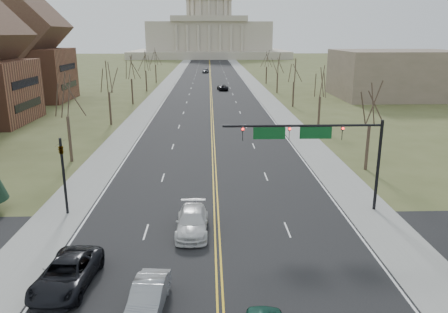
{
  "coord_description": "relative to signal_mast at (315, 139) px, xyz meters",
  "views": [
    {
      "loc": [
        -0.48,
        -18.19,
        13.4
      ],
      "look_at": [
        0.79,
        18.71,
        3.0
      ],
      "focal_mm": 35.0,
      "sensor_mm": 36.0,
      "label": 1
    }
  ],
  "objects": [
    {
      "name": "road",
      "position": [
        -7.45,
        96.5,
        -5.76
      ],
      "size": [
        20.0,
        380.0,
        0.01
      ],
      "primitive_type": "cube",
      "color": "black",
      "rests_on": "ground"
    },
    {
      "name": "cross_road",
      "position": [
        -7.45,
        -7.5,
        -5.76
      ],
      "size": [
        120.0,
        14.0,
        0.01
      ],
      "primitive_type": "cube",
      "color": "black",
      "rests_on": "ground"
    },
    {
      "name": "sidewalk_left",
      "position": [
        -19.45,
        96.5,
        -5.75
      ],
      "size": [
        4.0,
        380.0,
        0.03
      ],
      "primitive_type": "cube",
      "color": "gray",
      "rests_on": "ground"
    },
    {
      "name": "sidewalk_right",
      "position": [
        4.55,
        96.5,
        -5.75
      ],
      "size": [
        4.0,
        380.0,
        0.03
      ],
      "primitive_type": "cube",
      "color": "gray",
      "rests_on": "ground"
    },
    {
      "name": "center_line",
      "position": [
        -7.45,
        96.5,
        -5.75
      ],
      "size": [
        0.42,
        380.0,
        0.01
      ],
      "primitive_type": "cube",
      "color": "gold",
      "rests_on": "road"
    },
    {
      "name": "edge_line_left",
      "position": [
        -17.25,
        96.5,
        -5.75
      ],
      "size": [
        0.15,
        380.0,
        0.01
      ],
      "primitive_type": "cube",
      "color": "silver",
      "rests_on": "road"
    },
    {
      "name": "edge_line_right",
      "position": [
        2.35,
        96.5,
        -5.75
      ],
      "size": [
        0.15,
        380.0,
        0.01
      ],
      "primitive_type": "cube",
      "color": "silver",
      "rests_on": "road"
    },
    {
      "name": "capitol",
      "position": [
        -7.45,
        236.41,
        8.44
      ],
      "size": [
        90.0,
        60.0,
        50.0
      ],
      "color": "#B6AD98",
      "rests_on": "ground"
    },
    {
      "name": "signal_mast",
      "position": [
        0.0,
        0.0,
        0.0
      ],
      "size": [
        12.12,
        0.44,
        7.2
      ],
      "color": "black",
      "rests_on": "ground"
    },
    {
      "name": "signal_left",
      "position": [
        -18.95,
        0.0,
        -2.05
      ],
      "size": [
        0.32,
        0.36,
        6.0
      ],
      "color": "black",
      "rests_on": "ground"
    },
    {
      "name": "tree_r_0",
      "position": [
        8.05,
        10.5,
        0.79
      ],
      "size": [
        3.74,
        3.74,
        8.5
      ],
      "color": "#382921",
      "rests_on": "ground"
    },
    {
      "name": "tree_l_0",
      "position": [
        -22.95,
        14.5,
        1.18
      ],
      "size": [
        3.96,
        3.96,
        9.0
      ],
      "color": "#382921",
      "rests_on": "ground"
    },
    {
      "name": "tree_r_1",
      "position": [
        8.05,
        30.5,
        0.79
      ],
      "size": [
        3.74,
        3.74,
        8.5
      ],
      "color": "#382921",
      "rests_on": "ground"
    },
    {
      "name": "tree_l_1",
      "position": [
        -22.95,
        34.5,
        1.18
      ],
      "size": [
        3.96,
        3.96,
        9.0
      ],
      "color": "#382921",
      "rests_on": "ground"
    },
    {
      "name": "tree_r_2",
      "position": [
        8.05,
        50.5,
        0.79
      ],
      "size": [
        3.74,
        3.74,
        8.5
      ],
      "color": "#382921",
      "rests_on": "ground"
    },
    {
      "name": "tree_l_2",
      "position": [
        -22.95,
        54.5,
        1.18
      ],
      "size": [
        3.96,
        3.96,
        9.0
      ],
      "color": "#382921",
      "rests_on": "ground"
    },
    {
      "name": "tree_r_3",
      "position": [
        8.05,
        70.5,
        0.79
      ],
      "size": [
        3.74,
        3.74,
        8.5
      ],
      "color": "#382921",
      "rests_on": "ground"
    },
    {
      "name": "tree_l_3",
      "position": [
        -22.95,
        74.5,
        1.18
      ],
      "size": [
        3.96,
        3.96,
        9.0
      ],
      "color": "#382921",
      "rests_on": "ground"
    },
    {
      "name": "tree_r_4",
      "position": [
        8.05,
        90.5,
        0.79
      ],
      "size": [
        3.74,
        3.74,
        8.5
      ],
      "color": "#382921",
      "rests_on": "ground"
    },
    {
      "name": "tree_l_4",
      "position": [
        -22.95,
        94.5,
        1.18
      ],
      "size": [
        3.96,
        3.96,
        9.0
      ],
      "color": "#382921",
      "rests_on": "ground"
    },
    {
      "name": "bldg_left_far",
      "position": [
        -45.44,
        60.5,
        3.78
      ],
      "size": [
        17.1,
        14.28,
        23.25
      ],
      "color": "brown",
      "rests_on": "ground"
    },
    {
      "name": "bldg_right_mass",
      "position": [
        32.55,
        62.5,
        -0.76
      ],
      "size": [
        25.0,
        20.0,
        10.0
      ],
      "primitive_type": "cube",
      "color": "#6C5E4D",
      "rests_on": "ground"
    },
    {
      "name": "car_sb_inner_lead",
      "position": [
        -11.05,
        -12.54,
        -5.01
      ],
      "size": [
        1.96,
        4.62,
        1.48
      ],
      "primitive_type": "imported",
      "rotation": [
        0.0,
        0.0,
        -0.09
      ],
      "color": "gray",
      "rests_on": "road"
    },
    {
      "name": "car_sb_outer_lead",
      "position": [
        -15.76,
        -10.3,
        -4.95
      ],
      "size": [
        3.08,
        5.93,
        1.6
      ],
      "primitive_type": "imported",
      "rotation": [
        0.0,
        0.0,
        -0.08
      ],
      "color": "black",
      "rests_on": "road"
    },
    {
      "name": "car_sb_inner_second",
      "position": [
        -9.18,
        -3.64,
        -4.97
      ],
      "size": [
        2.2,
        5.36,
        1.55
      ],
      "primitive_type": "imported",
      "rotation": [
        0.0,
        0.0,
        -0.01
      ],
      "color": "silver",
      "rests_on": "road"
    },
    {
      "name": "car_far_nb",
      "position": [
        -4.57,
        76.25,
        -5.07
      ],
      "size": [
        2.86,
        5.14,
        1.36
      ],
      "primitive_type": "imported",
      "rotation": [
        0.0,
        0.0,
        3.27
      ],
      "color": "black",
      "rests_on": "road"
    },
    {
      "name": "car_far_sb",
      "position": [
        -9.06,
        125.79,
        -4.95
      ],
      "size": [
        2.41,
        4.86,
        1.59
      ],
      "primitive_type": "imported",
      "rotation": [
        0.0,
        0.0,
        -0.12
      ],
      "color": "#4D4F55",
      "rests_on": "road"
    }
  ]
}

